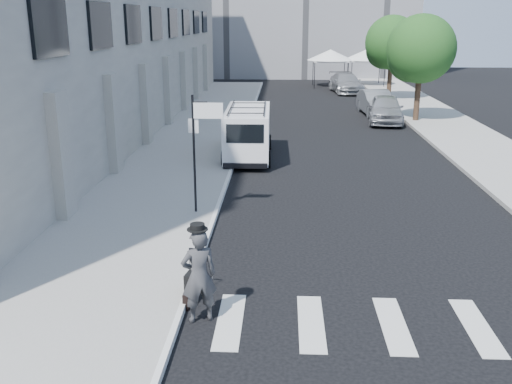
# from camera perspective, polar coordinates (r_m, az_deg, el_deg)

# --- Properties ---
(ground) EXTENTS (120.00, 120.00, 0.00)m
(ground) POSITION_cam_1_polar(r_m,az_deg,el_deg) (14.18, 2.55, -6.85)
(ground) COLOR black
(ground) RESTS_ON ground
(sidewalk_left) EXTENTS (4.50, 48.00, 0.15)m
(sidewalk_left) POSITION_cam_1_polar(r_m,az_deg,el_deg) (29.83, -5.50, 5.94)
(sidewalk_left) COLOR gray
(sidewalk_left) RESTS_ON ground
(sidewalk_right) EXTENTS (4.00, 56.00, 0.15)m
(sidewalk_right) POSITION_cam_1_polar(r_m,az_deg,el_deg) (34.65, 17.92, 6.73)
(sidewalk_right) COLOR gray
(sidewalk_right) RESTS_ON ground
(building_left) EXTENTS (10.00, 44.00, 12.00)m
(building_left) POSITION_cam_1_polar(r_m,az_deg,el_deg) (33.05, -18.38, 16.59)
(building_left) COLOR gray
(building_left) RESTS_ON ground
(sign_pole) EXTENTS (1.03, 0.07, 3.50)m
(sign_pole) POSITION_cam_1_polar(r_m,az_deg,el_deg) (16.64, -5.48, 6.25)
(sign_pole) COLOR black
(sign_pole) RESTS_ON sidewalk_left
(tree_near) EXTENTS (3.80, 3.83, 6.03)m
(tree_near) POSITION_cam_1_polar(r_m,az_deg,el_deg) (34.02, 15.95, 13.36)
(tree_near) COLOR black
(tree_near) RESTS_ON ground
(tree_far) EXTENTS (3.80, 3.83, 6.03)m
(tree_far) POSITION_cam_1_polar(r_m,az_deg,el_deg) (42.83, 13.26, 14.15)
(tree_far) COLOR black
(tree_far) RESTS_ON ground
(tent_left) EXTENTS (4.00, 4.00, 3.20)m
(tent_left) POSITION_cam_1_polar(r_m,az_deg,el_deg) (51.23, 7.45, 13.41)
(tent_left) COLOR black
(tent_left) RESTS_ON ground
(tent_right) EXTENTS (4.00, 4.00, 3.20)m
(tent_right) POSITION_cam_1_polar(r_m,az_deg,el_deg) (52.07, 11.02, 13.30)
(tent_right) COLOR black
(tent_right) RESTS_ON ground
(businessman) EXTENTS (0.82, 0.68, 1.91)m
(businessman) POSITION_cam_1_polar(r_m,az_deg,el_deg) (11.17, -5.73, -8.37)
(businessman) COLOR #39393C
(businessman) RESTS_ON ground
(briefcase) EXTENTS (0.21, 0.46, 0.34)m
(briefcase) POSITION_cam_1_polar(r_m,az_deg,el_deg) (12.07, -6.72, -10.54)
(briefcase) COLOR black
(briefcase) RESTS_ON ground
(suitcase) EXTENTS (0.30, 0.41, 1.05)m
(suitcase) POSITION_cam_1_polar(r_m,az_deg,el_deg) (12.40, -6.41, -9.18)
(suitcase) COLOR black
(suitcase) RESTS_ON ground
(cargo_van) EXTENTS (2.04, 5.55, 2.09)m
(cargo_van) POSITION_cam_1_polar(r_m,az_deg,el_deg) (24.45, -0.81, 6.02)
(cargo_van) COLOR white
(cargo_van) RESTS_ON ground
(parked_car_a) EXTENTS (2.42, 4.87, 1.59)m
(parked_car_a) POSITION_cam_1_polar(r_m,az_deg,el_deg) (33.72, 12.82, 8.11)
(parked_car_a) COLOR gray
(parked_car_a) RESTS_ON ground
(parked_car_b) EXTENTS (1.95, 4.70, 1.51)m
(parked_car_b) POSITION_cam_1_polar(r_m,az_deg,el_deg) (36.39, 11.93, 8.72)
(parked_car_b) COLOR slate
(parked_car_b) RESTS_ON ground
(parked_car_c) EXTENTS (2.73, 5.50, 1.54)m
(parked_car_c) POSITION_cam_1_polar(r_m,az_deg,el_deg) (47.33, 8.98, 10.71)
(parked_car_c) COLOR gray
(parked_car_c) RESTS_ON ground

